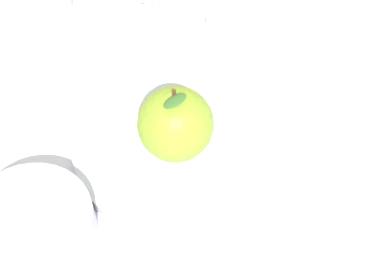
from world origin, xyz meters
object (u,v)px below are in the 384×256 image
Objects in this scene: apple at (175,124)px; knife at (209,22)px; dinner_plate at (192,134)px; side_bowl at (30,226)px.

knife is at bearing 164.01° from apple.
dinner_plate is 0.18m from knife.
apple reaches higher than side_bowl.
apple is 0.21m from knife.
side_bowl is (0.08, -0.14, -0.03)m from apple.
apple is 0.17m from side_bowl.
side_bowl is at bearing -59.39° from apple.
knife is (-0.18, 0.04, -0.00)m from dinner_plate.
dinner_plate is 2.21× the size of side_bowl.
side_bowl is 0.34m from knife.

